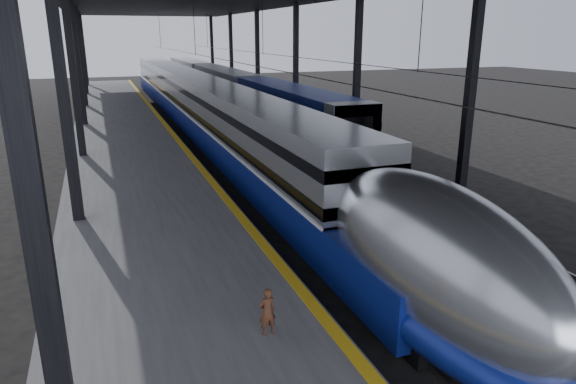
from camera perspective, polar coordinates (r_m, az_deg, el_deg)
ground at (r=15.01m, az=0.82°, el=-10.12°), size 160.00×160.00×0.00m
platform at (r=33.09m, az=-17.62°, el=5.24°), size 6.00×80.00×1.00m
yellow_strip at (r=33.23m, az=-12.86°, el=6.55°), size 0.30×80.00×0.01m
rails at (r=34.43m, az=-4.13°, el=5.73°), size 6.52×80.00×0.16m
tgv_train at (r=37.49m, az=-9.68°, el=9.22°), size 2.77×65.20×3.97m
second_train at (r=51.08m, az=-6.87°, el=11.38°), size 2.64×56.05×3.63m
child at (r=10.64m, az=-2.33°, el=-13.15°), size 0.41×0.30×1.03m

